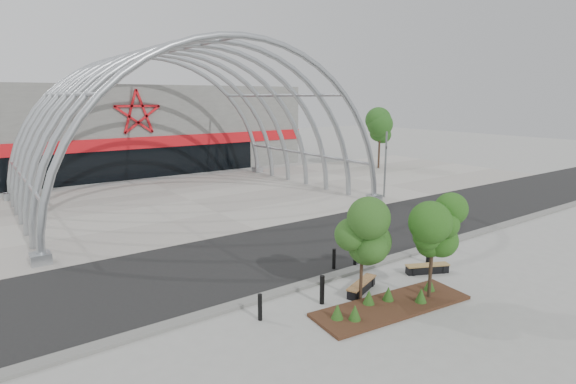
% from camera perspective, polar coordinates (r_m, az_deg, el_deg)
% --- Properties ---
extents(ground, '(140.00, 140.00, 0.00)m').
position_cam_1_polar(ground, '(18.74, 7.22, -9.89)').
color(ground, '#989892').
rests_on(ground, ground).
extents(road, '(140.00, 7.00, 0.02)m').
position_cam_1_polar(road, '(21.27, 0.79, -7.07)').
color(road, black).
rests_on(road, ground).
extents(forecourt, '(60.00, 17.00, 0.04)m').
position_cam_1_polar(forecourt, '(31.39, -12.27, -1.06)').
color(forecourt, '#A49D94').
rests_on(forecourt, ground).
extents(kerb, '(60.00, 0.50, 0.12)m').
position_cam_1_polar(kerb, '(18.55, 7.75, -9.94)').
color(kerb, slate).
rests_on(kerb, ground).
extents(arena_building, '(34.00, 15.24, 8.00)m').
position_cam_1_polar(arena_building, '(47.76, -21.15, 7.62)').
color(arena_building, slate).
rests_on(arena_building, ground).
extents(vault_canopy, '(20.80, 15.80, 20.36)m').
position_cam_1_polar(vault_canopy, '(31.39, -12.27, -1.07)').
color(vault_canopy, '#A2A7AC').
rests_on(vault_canopy, ground).
extents(planting_bed, '(5.83, 2.34, 0.60)m').
position_cam_1_polar(planting_bed, '(15.92, 12.81, -13.65)').
color(planting_bed, black).
rests_on(planting_bed, ground).
extents(signal_pole, '(0.29, 0.65, 4.64)m').
position_cam_1_polar(signal_pole, '(31.90, 12.26, 3.54)').
color(signal_pole, slate).
rests_on(signal_pole, ground).
extents(street_tree_0, '(1.56, 1.56, 3.55)m').
position_cam_1_polar(street_tree_0, '(15.46, 9.48, -4.72)').
color(street_tree_0, '#2F1E13').
rests_on(street_tree_0, ground).
extents(street_tree_1, '(1.52, 1.52, 3.60)m').
position_cam_1_polar(street_tree_1, '(16.00, 17.99, -4.45)').
color(street_tree_1, black).
rests_on(street_tree_1, ground).
extents(bench_0, '(1.83, 1.03, 0.38)m').
position_cam_1_polar(bench_0, '(16.89, 9.32, -11.80)').
color(bench_0, black).
rests_on(bench_0, ground).
extents(bench_1, '(1.78, 1.10, 0.37)m').
position_cam_1_polar(bench_1, '(19.14, 17.27, -9.30)').
color(bench_1, black).
rests_on(bench_1, ground).
extents(bollard_0, '(0.14, 0.14, 0.88)m').
position_cam_1_polar(bollard_0, '(14.67, -3.57, -14.39)').
color(bollard_0, black).
rests_on(bollard_0, ground).
extents(bollard_1, '(0.16, 0.16, 1.02)m').
position_cam_1_polar(bollard_1, '(15.70, 4.35, -12.28)').
color(bollard_1, black).
rests_on(bollard_1, ground).
extents(bollard_2, '(0.14, 0.14, 0.87)m').
position_cam_1_polar(bollard_2, '(18.71, 5.86, -8.46)').
color(bollard_2, black).
rests_on(bollard_2, ground).
extents(bollard_3, '(0.14, 0.14, 0.85)m').
position_cam_1_polar(bollard_3, '(18.98, 8.51, -8.26)').
color(bollard_3, black).
rests_on(bollard_3, ground).
extents(bollard_4, '(0.16, 0.16, 1.00)m').
position_cam_1_polar(bollard_4, '(20.20, 17.39, -7.21)').
color(bollard_4, black).
rests_on(bollard_4, ground).
extents(bg_tree_1, '(2.70, 2.70, 5.91)m').
position_cam_1_polar(bg_tree_1, '(45.08, 11.62, 8.29)').
color(bg_tree_1, black).
rests_on(bg_tree_1, ground).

